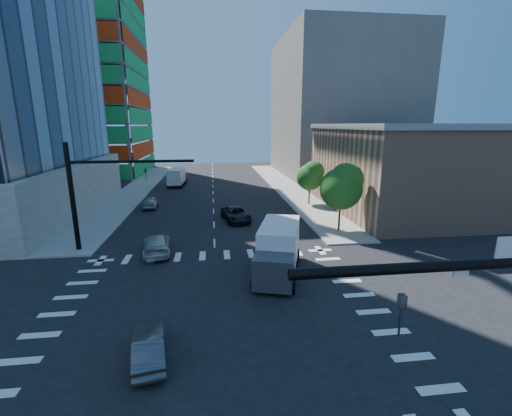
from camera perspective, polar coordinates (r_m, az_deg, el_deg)
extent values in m
plane|color=black|center=(20.59, -6.65, -17.00)|extent=(160.00, 160.00, 0.00)
cube|color=silver|center=(20.59, -6.65, -16.99)|extent=(20.00, 20.00, 0.01)
cube|color=gray|center=(59.96, 4.87, 3.66)|extent=(5.00, 60.00, 0.15)
cube|color=gray|center=(59.98, -19.22, 2.94)|extent=(5.00, 60.00, 0.15)
cube|color=green|center=(82.32, -19.14, 22.80)|extent=(0.12, 24.00, 49.00)
cube|color=red|center=(73.90, -31.68, 22.74)|extent=(24.00, 0.12, 49.00)
cube|color=tan|center=(47.23, 24.85, 5.77)|extent=(20.00, 22.00, 10.00)
cube|color=slate|center=(46.91, 25.51, 12.18)|extent=(20.50, 22.50, 0.60)
cube|color=#5C5852|center=(77.64, 13.61, 15.93)|extent=(24.00, 30.00, 28.00)
cylinder|color=black|center=(9.43, 36.90, -7.27)|extent=(10.00, 0.24, 0.24)
imported|color=black|center=(8.41, 22.88, -16.14)|extent=(0.16, 0.20, 1.00)
cylinder|color=black|center=(31.96, -28.28, 1.53)|extent=(0.40, 0.40, 9.00)
cylinder|color=black|center=(30.09, -19.94, 7.30)|extent=(10.00, 0.24, 0.24)
imported|color=black|center=(30.02, -17.90, 5.32)|extent=(0.16, 0.20, 1.00)
cylinder|color=#382316|center=(35.30, 13.70, -1.80)|extent=(0.20, 0.20, 2.27)
sphere|color=#1F5015|center=(34.62, 13.99, 3.13)|extent=(4.16, 4.16, 4.16)
sphere|color=#2B6A23|center=(34.34, 14.88, 4.65)|extent=(3.25, 3.25, 3.25)
cylinder|color=#382316|center=(46.50, 8.84, 1.91)|extent=(0.20, 0.20, 1.92)
sphere|color=#1F5015|center=(46.05, 8.96, 5.09)|extent=(3.52, 3.52, 3.52)
sphere|color=#2B6A23|center=(45.76, 9.58, 6.06)|extent=(2.75, 2.75, 2.75)
imported|color=black|center=(38.31, -3.37, -1.02)|extent=(3.47, 5.84, 1.52)
imported|color=#B1B1B1|center=(29.95, -16.22, -5.81)|extent=(2.84, 5.49, 1.52)
imported|color=#9A9BA1|center=(46.36, -17.14, 0.97)|extent=(1.95, 4.49, 1.51)
imported|color=#46454A|center=(17.47, -17.46, -21.26)|extent=(2.04, 4.12, 1.30)
cube|color=silver|center=(24.27, 3.65, -6.60)|extent=(4.10, 5.98, 2.84)
cube|color=#3D3D44|center=(24.53, 3.62, -8.16)|extent=(2.97, 2.61, 2.07)
cube|color=silver|center=(61.79, -12.99, 5.31)|extent=(2.72, 5.03, 2.52)
cube|color=#3D3D44|center=(61.88, -12.96, 4.74)|extent=(2.37, 1.92, 1.84)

